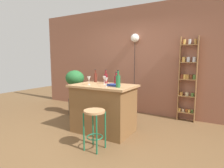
{
  "coord_description": "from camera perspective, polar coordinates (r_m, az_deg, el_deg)",
  "views": [
    {
      "loc": [
        1.93,
        -2.71,
        1.42
      ],
      "look_at": [
        0.05,
        0.55,
        0.92
      ],
      "focal_mm": 29.96,
      "sensor_mm": 36.0,
      "label": 1
    }
  ],
  "objects": [
    {
      "name": "wine_glass_center",
      "position": [
        3.67,
        -2.37,
        1.71
      ],
      "size": [
        0.07,
        0.07,
        0.16
      ],
      "color": "silver",
      "rests_on": "kitchen_counter"
    },
    {
      "name": "ground",
      "position": [
        3.62,
        -5.23,
        -15.64
      ],
      "size": [
        12.0,
        12.0,
        0.0
      ],
      "primitive_type": "plane",
      "color": "brown"
    },
    {
      "name": "pendant_globe_light",
      "position": [
        4.98,
        7.0,
        13.46
      ],
      "size": [
        0.22,
        0.22,
        2.08
      ],
      "color": "black",
      "rests_on": "ground"
    },
    {
      "name": "bottle_soda_blue",
      "position": [
        3.27,
        1.86,
        0.96
      ],
      "size": [
        0.08,
        0.08,
        0.3
      ],
      "color": "#236638",
      "rests_on": "kitchen_counter"
    },
    {
      "name": "bottle_sauce_amber",
      "position": [
        4.06,
        -5.08,
        2.04
      ],
      "size": [
        0.07,
        0.07,
        0.27
      ],
      "color": "#5B2319",
      "rests_on": "kitchen_counter"
    },
    {
      "name": "kitchen_counter",
      "position": [
        3.7,
        -2.62,
        -7.39
      ],
      "size": [
        1.22,
        0.78,
        0.93
      ],
      "color": "brown",
      "rests_on": "ground"
    },
    {
      "name": "cookbook",
      "position": [
        3.46,
        0.48,
        -0.31
      ],
      "size": [
        0.23,
        0.19,
        0.03
      ],
      "primitive_type": "cube",
      "rotation": [
        0.0,
        0.0,
        -0.18
      ],
      "color": "navy",
      "rests_on": "kitchen_counter"
    },
    {
      "name": "wine_glass_right",
      "position": [
        3.63,
        -7.09,
        1.59
      ],
      "size": [
        0.07,
        0.07,
        0.16
      ],
      "color": "silver",
      "rests_on": "kitchen_counter"
    },
    {
      "name": "wine_glass_left",
      "position": [
        3.36,
        -1.82,
        1.18
      ],
      "size": [
        0.07,
        0.07,
        0.16
      ],
      "color": "silver",
      "rests_on": "kitchen_counter"
    },
    {
      "name": "plant_stool",
      "position": [
        4.98,
        -11.06,
        -6.74
      ],
      "size": [
        0.35,
        0.35,
        0.42
      ],
      "primitive_type": "cylinder",
      "color": "#2D2823",
      "rests_on": "ground"
    },
    {
      "name": "bar_stool",
      "position": [
        2.99,
        -5.35,
        -10.96
      ],
      "size": [
        0.34,
        0.34,
        0.64
      ],
      "color": "#196642",
      "rests_on": "ground"
    },
    {
      "name": "bottle_spirits_clear",
      "position": [
        3.85,
        -1.89,
        1.81
      ],
      "size": [
        0.07,
        0.07,
        0.28
      ],
      "color": "maroon",
      "rests_on": "kitchen_counter"
    },
    {
      "name": "potted_plant",
      "position": [
        4.86,
        -11.26,
        0.82
      ],
      "size": [
        0.49,
        0.44,
        0.73
      ],
      "color": "#A86B4C",
      "rests_on": "plant_stool"
    },
    {
      "name": "back_wall",
      "position": [
        5.05,
        7.51,
        7.19
      ],
      "size": [
        6.4,
        0.1,
        2.8
      ],
      "primitive_type": "cube",
      "color": "#8C5642",
      "rests_on": "ground"
    },
    {
      "name": "bottle_wine_red",
      "position": [
        3.65,
        1.29,
        1.27
      ],
      "size": [
        0.08,
        0.08,
        0.24
      ],
      "color": "maroon",
      "rests_on": "kitchen_counter"
    },
    {
      "name": "spice_shelf",
      "position": [
        4.59,
        22.11,
        1.7
      ],
      "size": [
        0.38,
        0.13,
        1.94
      ],
      "color": "olive",
      "rests_on": "ground"
    }
  ]
}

